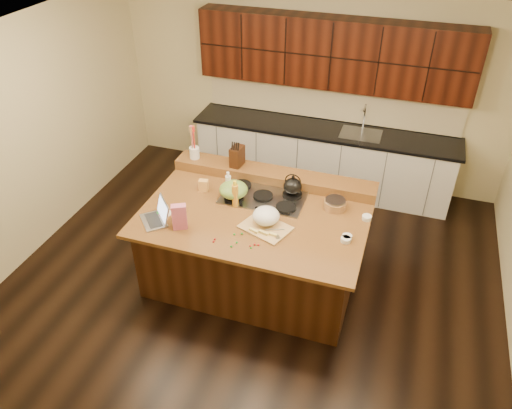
% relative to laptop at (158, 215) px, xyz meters
% --- Properties ---
extents(room, '(5.52, 5.02, 2.72)m').
position_rel_laptop_xyz_m(room, '(0.92, 0.43, 0.37)').
color(room, black).
rests_on(room, ground).
extents(island, '(2.40, 1.60, 0.92)m').
position_rel_laptop_xyz_m(island, '(0.92, 0.43, -0.52)').
color(island, black).
rests_on(island, ground).
extents(back_ledge, '(2.40, 0.30, 0.12)m').
position_rel_laptop_xyz_m(back_ledge, '(0.92, 1.13, -0.00)').
color(back_ledge, black).
rests_on(back_ledge, island).
extents(cooktop, '(0.92, 0.52, 0.05)m').
position_rel_laptop_xyz_m(cooktop, '(0.92, 0.73, -0.05)').
color(cooktop, gray).
rests_on(cooktop, island).
extents(back_counter, '(3.70, 0.66, 2.40)m').
position_rel_laptop_xyz_m(back_counter, '(1.22, 2.66, 0.00)').
color(back_counter, silver).
rests_on(back_counter, ground).
extents(kettle, '(0.26, 0.26, 0.19)m').
position_rel_laptop_xyz_m(kettle, '(1.22, 0.86, 0.08)').
color(kettle, black).
rests_on(kettle, cooktop).
extents(green_bowl, '(0.42, 0.42, 0.17)m').
position_rel_laptop_xyz_m(green_bowl, '(0.62, 0.60, 0.07)').
color(green_bowl, olive).
rests_on(green_bowl, cooktop).
extents(laptop, '(0.41, 0.41, 0.23)m').
position_rel_laptop_xyz_m(laptop, '(0.00, 0.00, 0.00)').
color(laptop, '#B7B7BC').
rests_on(laptop, island).
extents(oil_bottle, '(0.08, 0.08, 0.27)m').
position_rel_laptop_xyz_m(oil_bottle, '(0.68, 0.50, 0.07)').
color(oil_bottle, orange).
rests_on(oil_bottle, island).
extents(vinegar_bottle, '(0.08, 0.08, 0.25)m').
position_rel_laptop_xyz_m(vinegar_bottle, '(0.53, 0.67, 0.06)').
color(vinegar_bottle, silver).
rests_on(vinegar_bottle, island).
extents(wooden_tray, '(0.57, 0.50, 0.20)m').
position_rel_laptop_xyz_m(wooden_tray, '(1.09, 0.27, 0.03)').
color(wooden_tray, tan).
rests_on(wooden_tray, island).
extents(ramekin_a, '(0.13, 0.13, 0.04)m').
position_rel_laptop_xyz_m(ramekin_a, '(1.92, 0.27, -0.04)').
color(ramekin_a, white).
rests_on(ramekin_a, island).
extents(ramekin_b, '(0.12, 0.12, 0.04)m').
position_rel_laptop_xyz_m(ramekin_b, '(1.93, 0.31, -0.04)').
color(ramekin_b, white).
rests_on(ramekin_b, island).
extents(ramekin_c, '(0.13, 0.13, 0.04)m').
position_rel_laptop_xyz_m(ramekin_c, '(2.07, 0.70, -0.04)').
color(ramekin_c, white).
rests_on(ramekin_c, island).
extents(strainer_bowl, '(0.29, 0.29, 0.09)m').
position_rel_laptop_xyz_m(strainer_bowl, '(1.71, 0.80, -0.02)').
color(strainer_bowl, '#996B3F').
rests_on(strainer_bowl, island).
extents(kitchen_timer, '(0.10, 0.10, 0.07)m').
position_rel_laptop_xyz_m(kitchen_timer, '(1.27, 0.09, -0.03)').
color(kitchen_timer, silver).
rests_on(kitchen_timer, island).
extents(pink_bag, '(0.17, 0.14, 0.28)m').
position_rel_laptop_xyz_m(pink_bag, '(0.28, -0.04, 0.08)').
color(pink_bag, '#CB5F81').
rests_on(pink_bag, island).
extents(candy_plate, '(0.20, 0.20, 0.01)m').
position_rel_laptop_xyz_m(candy_plate, '(-0.01, 0.11, -0.05)').
color(candy_plate, white).
rests_on(candy_plate, island).
extents(package_box, '(0.11, 0.08, 0.14)m').
position_rel_laptop_xyz_m(package_box, '(0.23, 0.67, 0.01)').
color(package_box, '#EBA952').
rests_on(package_box, island).
extents(utensil_crock, '(0.15, 0.15, 0.14)m').
position_rel_laptop_xyz_m(utensil_crock, '(-0.08, 1.13, 0.13)').
color(utensil_crock, white).
rests_on(utensil_crock, back_ledge).
extents(knife_block, '(0.14, 0.21, 0.24)m').
position_rel_laptop_xyz_m(knife_block, '(0.47, 1.13, 0.18)').
color(knife_block, black).
rests_on(knife_block, back_ledge).
extents(gumdrop_0, '(0.02, 0.02, 0.02)m').
position_rel_laptop_xyz_m(gumdrop_0, '(0.68, -0.12, -0.05)').
color(gumdrop_0, red).
rests_on(gumdrop_0, island).
extents(gumdrop_1, '(0.02, 0.02, 0.02)m').
position_rel_laptop_xyz_m(gumdrop_1, '(0.91, -0.10, -0.05)').
color(gumdrop_1, '#198C26').
rests_on(gumdrop_1, island).
extents(gumdrop_2, '(0.02, 0.02, 0.02)m').
position_rel_laptop_xyz_m(gumdrop_2, '(0.69, -0.16, -0.05)').
color(gumdrop_2, red).
rests_on(gumdrop_2, island).
extents(gumdrop_3, '(0.02, 0.02, 0.02)m').
position_rel_laptop_xyz_m(gumdrop_3, '(0.91, 0.05, -0.05)').
color(gumdrop_3, '#198C26').
rests_on(gumdrop_3, island).
extents(gumdrop_4, '(0.02, 0.02, 0.02)m').
position_rel_laptop_xyz_m(gumdrop_4, '(1.12, -0.06, -0.05)').
color(gumdrop_4, red).
rests_on(gumdrop_4, island).
extents(gumdrop_5, '(0.02, 0.02, 0.02)m').
position_rel_laptop_xyz_m(gumdrop_5, '(1.07, -0.13, -0.05)').
color(gumdrop_5, '#198C26').
rests_on(gumdrop_5, island).
extents(gumdrop_6, '(0.02, 0.02, 0.02)m').
position_rel_laptop_xyz_m(gumdrop_6, '(1.09, -0.07, -0.05)').
color(gumdrop_6, red).
rests_on(gumdrop_6, island).
extents(gumdrop_7, '(0.02, 0.02, 0.02)m').
position_rel_laptop_xyz_m(gumdrop_7, '(0.88, -0.17, -0.05)').
color(gumdrop_7, '#198C26').
rests_on(gumdrop_7, island).
extents(gumdrop_8, '(0.02, 0.02, 0.02)m').
position_rel_laptop_xyz_m(gumdrop_8, '(1.05, -0.11, -0.05)').
color(gumdrop_8, red).
rests_on(gumdrop_8, island).
extents(gumdrop_9, '(0.02, 0.02, 0.02)m').
position_rel_laptop_xyz_m(gumdrop_9, '(0.84, 0.02, -0.05)').
color(gumdrop_9, '#198C26').
rests_on(gumdrop_9, island).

